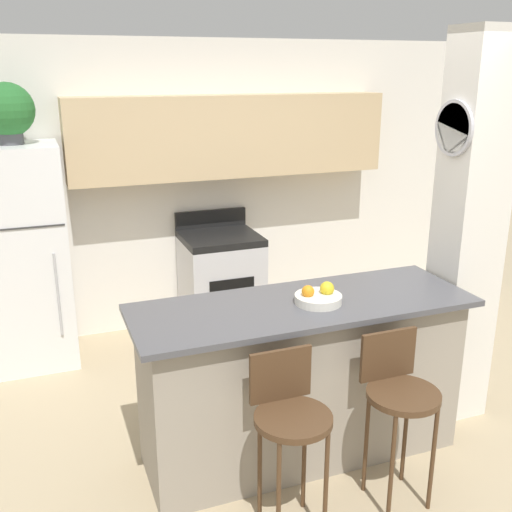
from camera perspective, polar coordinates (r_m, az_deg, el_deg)
The scene contains 10 objects.
ground_plane at distance 3.97m, azimuth 4.18°, elevation -18.04°, with size 14.00×14.00×0.00m, color tan.
wall_back at distance 5.38m, azimuth -4.25°, elevation 8.55°, with size 5.60×0.38×2.55m.
pillar_right at distance 4.11m, azimuth 19.50°, elevation 2.04°, with size 0.38×0.34×2.55m.
counter_bar at distance 3.70m, azimuth 4.36°, elevation -11.61°, with size 2.01×0.70×1.01m.
refrigerator at distance 5.03m, azimuth -21.12°, elevation -0.17°, with size 0.65×0.63×1.76m.
stove_range at distance 5.38m, azimuth -3.35°, elevation -2.58°, with size 0.66×0.62×1.07m.
bar_stool_left at distance 3.10m, azimuth 3.25°, elevation -15.09°, with size 0.39×0.39×0.95m.
bar_stool_right at distance 3.37m, azimuth 13.44°, elevation -12.66°, with size 0.39×0.39×0.95m.
potted_plant_on_fridge at distance 4.83m, azimuth -22.61°, elevation 12.63°, with size 0.39×0.39×0.45m.
fruit_bowl at distance 3.47m, azimuth 5.97°, elevation -3.91°, with size 0.27×0.27×0.12m.
Camera 1 is at (-1.39, -2.92, 2.31)m, focal length 42.00 mm.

